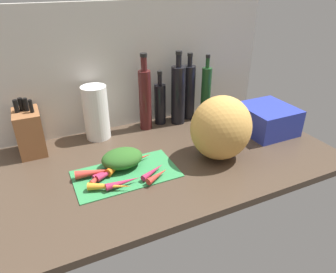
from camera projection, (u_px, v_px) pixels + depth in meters
ground_plane at (138, 165)px, 129.97cm from camera, size 170.00×80.00×3.00cm
wall_back at (107, 69)px, 145.93cm from camera, size 170.00×3.00×60.00cm
cutting_board at (126, 173)px, 121.27cm from camera, size 40.52×22.24×0.80cm
carrot_0 at (100, 175)px, 118.07cm from camera, size 10.49×10.13×2.10cm
carrot_1 at (153, 171)px, 119.85cm from camera, size 11.95×7.96×2.43cm
carrot_2 at (110, 186)px, 110.96cm from camera, size 15.68×9.30×2.86cm
carrot_3 at (118, 160)px, 127.13cm from camera, size 12.39×4.47×2.42cm
carrot_4 at (107, 171)px, 120.21cm from camera, size 12.29×6.24×2.01cm
carrot_5 at (123, 182)px, 113.21cm from camera, size 13.43×3.40×2.72cm
carrot_6 at (116, 166)px, 122.17cm from camera, size 10.53×8.83×3.22cm
carrot_7 at (158, 175)px, 117.09cm from camera, size 10.82×7.05×2.67cm
carrot_8 at (101, 171)px, 120.03cm from camera, size 14.55×4.62×2.37cm
carrot_9 at (96, 172)px, 118.44cm from camera, size 16.10×5.97×3.41cm
carrot_10 at (108, 173)px, 118.56cm from camera, size 10.90×6.18×2.66cm
carrot_11 at (137, 159)px, 127.70cm from camera, size 12.54×4.89×2.37cm
carrot_greens_pile at (122, 158)px, 123.89cm from camera, size 16.79×12.91×7.10cm
winter_squash at (221, 128)px, 127.23cm from camera, size 26.06×23.98×27.29cm
knife_block at (30, 132)px, 132.10cm from camera, size 10.61×15.14×24.95cm
paper_towel_roll at (96, 113)px, 143.31cm from camera, size 11.58×11.58×25.57cm
bottle_0 at (145, 98)px, 150.45cm from camera, size 6.09×6.09×38.06cm
bottle_1 at (160, 103)px, 158.26cm from camera, size 5.88×5.88×28.01cm
bottle_2 at (178, 94)px, 156.84cm from camera, size 7.27×7.27×37.56cm
bottle_3 at (189, 92)px, 162.53cm from camera, size 6.40×6.40×35.21cm
bottle_4 at (206, 92)px, 163.27cm from camera, size 5.19×5.19×34.27cm
dish_rack at (267, 119)px, 152.04cm from camera, size 23.48×24.49×13.06cm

